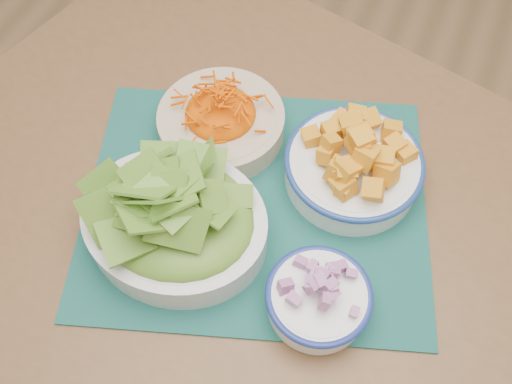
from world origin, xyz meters
TOP-DOWN VIEW (x-y plane):
  - ground at (0.00, 0.00)m, footprint 4.00×4.00m
  - table at (0.27, -0.28)m, footprint 1.50×1.18m
  - placemat at (0.17, -0.24)m, footprint 0.62×0.56m
  - carrot_bowl at (0.06, -0.14)m, footprint 0.26×0.26m
  - squash_bowl at (0.28, -0.14)m, footprint 0.21×0.21m
  - lettuce_bowl at (0.08, -0.33)m, footprint 0.27×0.24m
  - onion_bowl at (0.31, -0.36)m, footprint 0.17×0.17m

SIDE VIEW (x-z plane):
  - ground at x=0.00m, z-range 0.00..0.00m
  - table at x=0.27m, z-range 0.29..1.04m
  - placemat at x=0.17m, z-range 0.75..0.75m
  - onion_bowl at x=0.31m, z-range 0.75..0.83m
  - carrot_bowl at x=0.06m, z-range 0.75..0.83m
  - squash_bowl at x=0.28m, z-range 0.75..0.86m
  - lettuce_bowl at x=0.08m, z-range 0.75..0.88m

